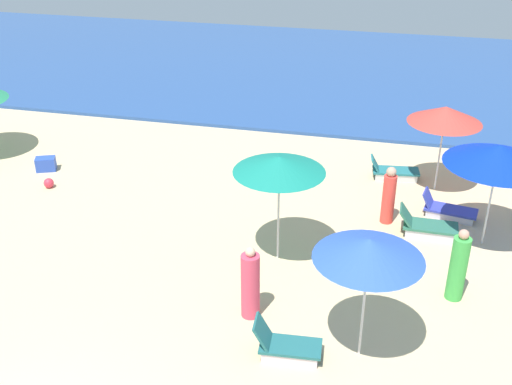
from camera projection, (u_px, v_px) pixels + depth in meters
name	position (u px, v px, depth m)	size (l,w,h in m)	color
ocean	(290.00, 68.00, 28.67)	(60.00, 15.35, 0.12)	#294D8F
umbrella_0	(499.00, 155.00, 14.42)	(2.49, 2.49, 2.62)	silver
lounge_chair_0_0	(447.00, 209.00, 16.59)	(1.50, 0.80, 0.65)	silver
lounge_chair_0_1	(426.00, 226.00, 15.72)	(1.47, 0.66, 0.72)	silver
umbrella_1	(279.00, 164.00, 13.82)	(2.08, 2.08, 2.63)	silver
umbrella_3	(445.00, 115.00, 17.06)	(2.02, 2.02, 2.50)	silver
lounge_chair_3_0	(393.00, 171.00, 18.62)	(1.49, 0.74, 0.66)	silver
umbrella_5	(369.00, 249.00, 10.92)	(1.98, 1.98, 2.57)	silver
lounge_chair_5_0	(285.00, 345.00, 11.83)	(1.32, 0.67, 0.78)	silver
beachgoer_4	(458.00, 267.00, 13.21)	(0.43, 0.43, 1.69)	green
beachgoer_5	(250.00, 285.00, 12.70)	(0.52, 0.52, 1.65)	#DE445F
beachgoer_6	(389.00, 196.00, 16.11)	(0.41, 0.41, 1.57)	#F84339
cooler_box_0	(46.00, 164.00, 19.12)	(0.58, 0.37, 0.42)	blue
beach_ball_1	(49.00, 183.00, 18.12)	(0.29, 0.29, 0.29)	#DD3246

